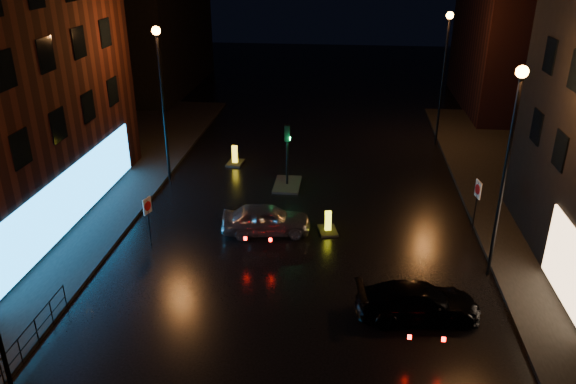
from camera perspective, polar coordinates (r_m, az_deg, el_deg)
name	(u,v)px	position (r m, az deg, el deg)	size (l,w,h in m)	color
ground	(277,361)	(18.71, -1.10, -16.79)	(120.00, 120.00, 0.00)	black
pavement_left	(5,223)	(29.74, -26.84, -2.82)	(12.00, 44.00, 0.15)	black
building_far_left	(143,7)	(52.42, -14.51, 17.70)	(8.00, 16.00, 14.00)	black
building_far_right	(522,30)	(48.26, 22.70, 14.95)	(8.00, 14.00, 12.00)	black
street_lamp_lfar	(161,82)	(30.37, -12.79, 10.85)	(0.44, 0.44, 8.37)	black
street_lamp_rnear	(510,143)	(21.92, 21.62, 4.64)	(0.44, 0.44, 8.37)	black
street_lamp_rfar	(445,59)	(37.11, 15.66, 12.91)	(0.44, 0.44, 8.37)	black
traffic_signal	(287,177)	(30.53, -0.08, 1.52)	(1.40, 2.40, 3.45)	black
guard_railing	(19,345)	(19.98, -25.68, -13.86)	(0.05, 6.04, 1.00)	black
silver_hatchback	(266,219)	(25.56, -2.23, -2.78)	(1.62, 4.02, 1.37)	#B2B6BB
dark_sedan	(418,302)	(20.66, 13.07, -10.81)	(1.78, 4.37, 1.27)	black
bollard_near	(328,227)	(25.90, 4.07, -3.59)	(1.04, 1.33, 1.04)	black
bollard_far	(235,160)	(33.82, -5.40, 3.26)	(0.99, 1.38, 1.15)	black
road_sign_left	(148,210)	(24.94, -14.07, -1.78)	(0.21, 0.52, 2.21)	black
road_sign_right	(477,194)	(26.70, 18.69, -0.15)	(0.16, 0.59, 2.46)	black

